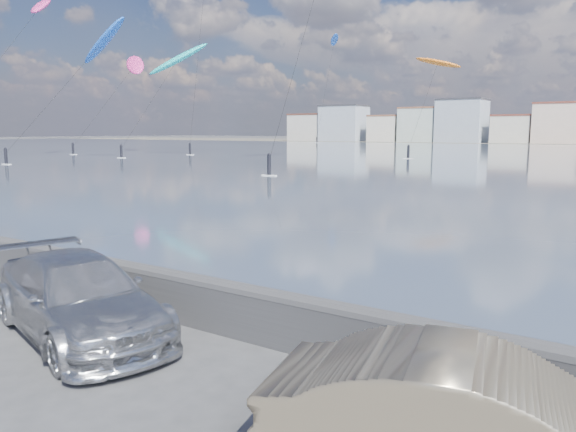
{
  "coord_description": "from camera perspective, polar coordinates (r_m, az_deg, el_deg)",
  "views": [
    {
      "loc": [
        7.29,
        -5.3,
        3.91
      ],
      "look_at": [
        1.0,
        4.0,
        2.2
      ],
      "focal_mm": 35.0,
      "sensor_mm": 36.0,
      "label": 1
    }
  ],
  "objects": [
    {
      "name": "car_champagne",
      "position": [
        6.69,
        19.07,
        -19.66
      ],
      "size": [
        5.03,
        2.73,
        1.57
      ],
      "primitive_type": "imported",
      "rotation": [
        0.0,
        0.0,
        1.81
      ],
      "color": "tan",
      "rests_on": "ground"
    },
    {
      "name": "kitesurfer_10",
      "position": [
        108.31,
        -15.32,
        14.55
      ],
      "size": [
        10.33,
        17.57,
        18.72
      ],
      "color": "#E5338C",
      "rests_on": "ground"
    },
    {
      "name": "kitesurfer_4",
      "position": [
        83.61,
        -18.27,
        16.46
      ],
      "size": [
        10.24,
        17.51,
        19.62
      ],
      "color": "blue",
      "rests_on": "ground"
    },
    {
      "name": "kitesurfer_15",
      "position": [
        94.49,
        -23.92,
        18.77
      ],
      "size": [
        7.84,
        19.9,
        24.48
      ],
      "color": "#E5338C",
      "rests_on": "ground"
    },
    {
      "name": "ground",
      "position": [
        9.82,
        -18.91,
        -15.28
      ],
      "size": [
        700.0,
        700.0,
        0.0
      ],
      "primitive_type": "plane",
      "color": "#333335",
      "rests_on": "ground"
    },
    {
      "name": "kitesurfer_5",
      "position": [
        96.78,
        14.93,
        14.67
      ],
      "size": [
        7.9,
        17.24,
        16.32
      ],
      "color": "orange",
      "rests_on": "ground"
    },
    {
      "name": "kitesurfer_0",
      "position": [
        92.37,
        -11.18,
        15.28
      ],
      "size": [
        10.33,
        14.52,
        18.01
      ],
      "color": "#19BFBF",
      "rests_on": "ground"
    },
    {
      "name": "seawall",
      "position": [
        11.32,
        -7.99,
        -8.52
      ],
      "size": [
        400.0,
        0.36,
        1.08
      ],
      "color": "#28282B",
      "rests_on": "ground"
    },
    {
      "name": "car_silver",
      "position": [
        11.55,
        -20.52,
        -7.71
      ],
      "size": [
        5.63,
        3.51,
        1.52
      ],
      "primitive_type": "imported",
      "rotation": [
        0.0,
        0.0,
        1.29
      ],
      "color": "#B4B5BB",
      "rests_on": "ground"
    },
    {
      "name": "kitesurfer_9",
      "position": [
        191.94,
        4.72,
        17.28
      ],
      "size": [
        7.26,
        11.56,
        35.32
      ],
      "color": "blue",
      "rests_on": "ground"
    }
  ]
}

